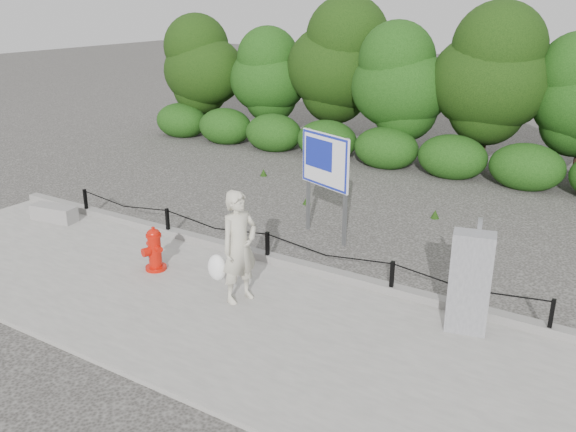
# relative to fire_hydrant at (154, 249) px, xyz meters

# --- Properties ---
(ground) EXTENTS (90.00, 90.00, 0.00)m
(ground) POSITION_rel_fire_hydrant_xyz_m (1.55, 1.38, -0.48)
(ground) COLOR #2D2B28
(ground) RESTS_ON ground
(sidewalk) EXTENTS (14.00, 4.00, 0.08)m
(sidewalk) POSITION_rel_fire_hydrant_xyz_m (1.55, -0.62, -0.44)
(sidewalk) COLOR gray
(sidewalk) RESTS_ON ground
(curb) EXTENTS (14.00, 0.22, 0.14)m
(curb) POSITION_rel_fire_hydrant_xyz_m (1.55, 1.43, -0.33)
(curb) COLOR slate
(curb) RESTS_ON sidewalk
(chain_barrier) EXTENTS (10.06, 0.06, 0.60)m
(chain_barrier) POSITION_rel_fire_hydrant_xyz_m (1.55, 1.38, -0.02)
(chain_barrier) COLOR black
(chain_barrier) RESTS_ON sidewalk
(treeline) EXTENTS (20.20, 3.82, 4.74)m
(treeline) POSITION_rel_fire_hydrant_xyz_m (1.77, 10.32, 2.11)
(treeline) COLOR black
(treeline) RESTS_ON ground
(fire_hydrant) EXTENTS (0.49, 0.50, 0.83)m
(fire_hydrant) POSITION_rel_fire_hydrant_xyz_m (0.00, 0.00, 0.00)
(fire_hydrant) COLOR red
(fire_hydrant) RESTS_ON sidewalk
(pedestrian) EXTENTS (0.83, 0.78, 1.88)m
(pedestrian) POSITION_rel_fire_hydrant_xyz_m (2.00, -0.12, 0.52)
(pedestrian) COLOR #BEB8A3
(pedestrian) RESTS_ON sidewalk
(concrete_block) EXTENTS (1.12, 0.53, 0.34)m
(concrete_block) POSITION_rel_fire_hydrant_xyz_m (-3.74, 0.71, -0.22)
(concrete_block) COLOR gray
(concrete_block) RESTS_ON sidewalk
(utility_cabinet) EXTENTS (0.66, 0.49, 1.72)m
(utility_cabinet) POSITION_rel_fire_hydrant_xyz_m (5.45, 0.89, 0.39)
(utility_cabinet) COLOR gray
(utility_cabinet) RESTS_ON sidewalk
(advertising_sign) EXTENTS (1.32, 0.56, 2.23)m
(advertising_sign) POSITION_rel_fire_hydrant_xyz_m (1.75, 3.20, 1.10)
(advertising_sign) COLOR slate
(advertising_sign) RESTS_ON ground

